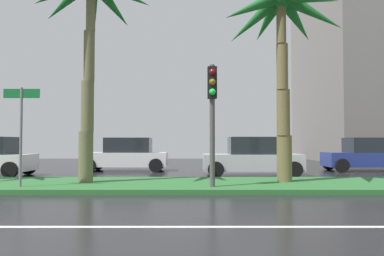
{
  "coord_description": "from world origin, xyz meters",
  "views": [
    {
      "loc": [
        3.43,
        -4.77,
        1.49
      ],
      "look_at": [
        3.38,
        12.31,
        2.12
      ],
      "focal_mm": 35.73,
      "sensor_mm": 36.0,
      "label": 1
    }
  ],
  "objects_px": {
    "street_name_sign": "(22,123)",
    "car_in_traffic_third": "(254,157)",
    "palm_tree_centre_left": "(92,9)",
    "traffic_signal_median_right": "(213,102)",
    "car_in_traffic_second": "(128,155)",
    "palm_tree_centre": "(283,24)",
    "car_in_traffic_fourth": "(369,155)"
  },
  "relations": [
    {
      "from": "palm_tree_centre",
      "to": "car_in_traffic_third",
      "type": "xyz_separation_m",
      "value": [
        -0.37,
        4.05,
        -4.7
      ]
    },
    {
      "from": "car_in_traffic_third",
      "to": "car_in_traffic_second",
      "type": "bearing_deg",
      "value": -25.14
    },
    {
      "from": "palm_tree_centre",
      "to": "car_in_traffic_fourth",
      "type": "bearing_deg",
      "value": 48.57
    },
    {
      "from": "car_in_traffic_third",
      "to": "traffic_signal_median_right",
      "type": "bearing_deg",
      "value": 68.94
    },
    {
      "from": "palm_tree_centre_left",
      "to": "car_in_traffic_fourth",
      "type": "distance_m",
      "value": 15.23
    },
    {
      "from": "car_in_traffic_second",
      "to": "street_name_sign",
      "type": "bearing_deg",
      "value": 77.85
    },
    {
      "from": "traffic_signal_median_right",
      "to": "car_in_traffic_third",
      "type": "bearing_deg",
      "value": 68.94
    },
    {
      "from": "street_name_sign",
      "to": "traffic_signal_median_right",
      "type": "bearing_deg",
      "value": -0.02
    },
    {
      "from": "traffic_signal_median_right",
      "to": "car_in_traffic_third",
      "type": "height_order",
      "value": "traffic_signal_median_right"
    },
    {
      "from": "street_name_sign",
      "to": "car_in_traffic_third",
      "type": "bearing_deg",
      "value": 34.49
    },
    {
      "from": "palm_tree_centre_left",
      "to": "car_in_traffic_third",
      "type": "relative_size",
      "value": 1.7
    },
    {
      "from": "car_in_traffic_second",
      "to": "car_in_traffic_third",
      "type": "height_order",
      "value": "same"
    },
    {
      "from": "street_name_sign",
      "to": "car_in_traffic_second",
      "type": "bearing_deg",
      "value": 77.85
    },
    {
      "from": "traffic_signal_median_right",
      "to": "street_name_sign",
      "type": "bearing_deg",
      "value": 179.98
    },
    {
      "from": "street_name_sign",
      "to": "car_in_traffic_fourth",
      "type": "distance_m",
      "value": 16.49
    },
    {
      "from": "palm_tree_centre",
      "to": "traffic_signal_median_right",
      "type": "bearing_deg",
      "value": -150.99
    },
    {
      "from": "palm_tree_centre_left",
      "to": "palm_tree_centre",
      "type": "relative_size",
      "value": 1.07
    },
    {
      "from": "palm_tree_centre_left",
      "to": "car_in_traffic_second",
      "type": "bearing_deg",
      "value": 89.83
    },
    {
      "from": "palm_tree_centre",
      "to": "traffic_signal_median_right",
      "type": "xyz_separation_m",
      "value": [
        -2.46,
        -1.36,
        -2.83
      ]
    },
    {
      "from": "street_name_sign",
      "to": "car_in_traffic_third",
      "type": "relative_size",
      "value": 0.7
    },
    {
      "from": "street_name_sign",
      "to": "car_in_traffic_second",
      "type": "height_order",
      "value": "street_name_sign"
    },
    {
      "from": "traffic_signal_median_right",
      "to": "palm_tree_centre_left",
      "type": "bearing_deg",
      "value": 163.7
    },
    {
      "from": "palm_tree_centre",
      "to": "car_in_traffic_third",
      "type": "distance_m",
      "value": 6.21
    },
    {
      "from": "traffic_signal_median_right",
      "to": "car_in_traffic_fourth",
      "type": "xyz_separation_m",
      "value": [
        8.47,
        8.17,
        -1.87
      ]
    },
    {
      "from": "car_in_traffic_second",
      "to": "car_in_traffic_fourth",
      "type": "height_order",
      "value": "same"
    },
    {
      "from": "palm_tree_centre_left",
      "to": "traffic_signal_median_right",
      "type": "relative_size",
      "value": 1.98
    },
    {
      "from": "car_in_traffic_fourth",
      "to": "palm_tree_centre",
      "type": "bearing_deg",
      "value": 48.57
    },
    {
      "from": "palm_tree_centre",
      "to": "car_in_traffic_third",
      "type": "bearing_deg",
      "value": 95.25
    },
    {
      "from": "car_in_traffic_second",
      "to": "car_in_traffic_third",
      "type": "xyz_separation_m",
      "value": [
        6.1,
        -2.86,
        0.0
      ]
    },
    {
      "from": "traffic_signal_median_right",
      "to": "street_name_sign",
      "type": "xyz_separation_m",
      "value": [
        -5.79,
        0.0,
        -0.62
      ]
    },
    {
      "from": "palm_tree_centre",
      "to": "traffic_signal_median_right",
      "type": "height_order",
      "value": "palm_tree_centre"
    },
    {
      "from": "street_name_sign",
      "to": "car_in_traffic_third",
      "type": "distance_m",
      "value": 9.64
    }
  ]
}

